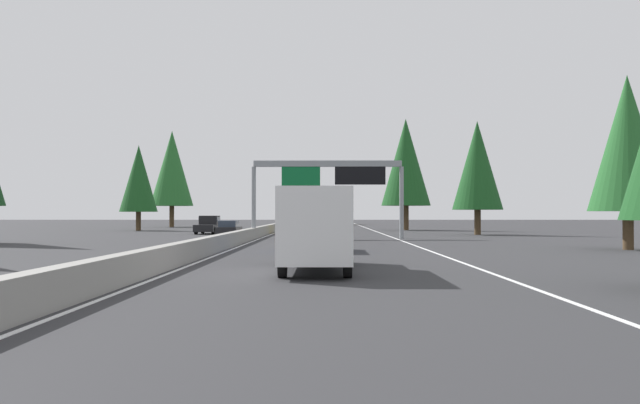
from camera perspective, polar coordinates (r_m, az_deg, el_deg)
ground_plane at (r=64.25m, az=-4.62°, el=-2.82°), size 320.00×320.00×0.00m
median_barrier at (r=84.19m, az=-3.60°, el=-2.07°), size 180.00×0.56×0.90m
shoulder_stripe_right at (r=74.21m, az=4.99°, el=-2.57°), size 160.00×0.16×0.01m
shoulder_stripe_median at (r=74.19m, az=-3.73°, el=-2.57°), size 160.00×0.16×0.01m
sign_gantry_overhead at (r=56.90m, az=0.81°, el=2.13°), size 0.50×12.68×6.49m
box_truck_mid_right at (r=24.92m, az=-0.32°, el=-2.08°), size 8.50×2.40×2.95m
minivan_mid_left at (r=37.95m, az=-0.15°, el=-2.69°), size 5.00×1.95×1.69m
sedan_distant_a at (r=66.20m, az=0.04°, el=-2.18°), size 4.40×1.80×1.47m
pickup_far_right at (r=102.26m, az=0.45°, el=-1.62°), size 5.60×2.00×1.86m
sedan_near_center at (r=51.93m, az=0.27°, el=-2.52°), size 4.40×1.80×1.47m
bus_mid_center at (r=115.00m, az=0.22°, el=-1.14°), size 11.50×2.55×3.10m
sedan_distant_b at (r=71.33m, az=-2.47°, el=-2.09°), size 4.40×1.80×1.47m
box_truck_far_center at (r=127.50m, az=1.90°, el=-1.17°), size 8.50×2.40×2.95m
oncoming_near at (r=71.18m, az=-9.28°, el=-1.90°), size 5.60×2.00×1.86m
oncoming_far at (r=60.99m, az=-7.59°, el=-2.28°), size 4.40×1.80×1.47m
conifer_right_near at (r=43.41m, az=24.26°, el=4.49°), size 4.46×4.46×10.13m
conifer_right_mid at (r=68.90m, az=12.98°, el=2.98°), size 4.92×4.92×11.19m
conifer_right_far at (r=86.26m, az=7.17°, el=3.31°), size 6.15×6.15×13.98m
conifer_left_mid at (r=86.18m, az=-14.89°, el=1.90°), size 4.59×4.59×10.43m
conifer_left_far at (r=107.50m, az=-12.24°, el=2.75°), size 6.52×6.52×14.82m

